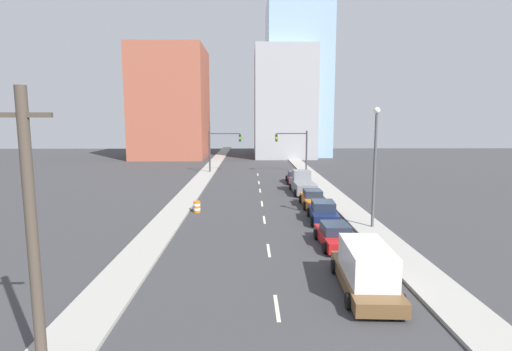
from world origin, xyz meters
name	(u,v)px	position (x,y,z in m)	size (l,w,h in m)	color
sidewalk_left	(208,171)	(-7.37, 51.54, 0.08)	(2.32, 103.08, 0.17)	#9E9B93
sidewalk_right	(307,171)	(7.37, 51.54, 0.08)	(2.32, 103.08, 0.17)	#9E9B93
lane_stripe_at_8m	(277,308)	(0.00, 8.29, 0.00)	(0.16, 2.40, 0.01)	beige
lane_stripe_at_16m	(269,250)	(0.00, 15.58, 0.00)	(0.16, 2.40, 0.01)	beige
lane_stripe_at_23m	(264,220)	(0.00, 22.87, 0.00)	(0.16, 2.40, 0.01)	beige
lane_stripe_at_29m	(262,204)	(0.00, 28.85, 0.00)	(0.16, 2.40, 0.01)	beige
lane_stripe_at_36m	(260,191)	(0.00, 35.71, 0.00)	(0.16, 2.40, 0.01)	beige
lane_stripe_at_41m	(259,183)	(0.00, 41.32, 0.00)	(0.16, 2.40, 0.01)	beige
lane_stripe_at_49m	(258,175)	(0.00, 48.56, 0.00)	(0.16, 2.40, 0.01)	beige
building_brick_left	(171,104)	(-17.00, 74.62, 10.91)	(14.00, 16.00, 21.81)	#9E513D
building_office_center	(283,104)	(5.93, 78.62, 10.97)	(12.00, 20.00, 21.93)	#99999E
building_glass_right	(296,79)	(9.12, 82.62, 16.64)	(13.00, 20.00, 33.28)	#8CADC6
traffic_signal_left	(219,145)	(-5.58, 50.54, 3.99)	(4.69, 0.35, 6.11)	#38383D
traffic_signal_right	(297,145)	(5.77, 50.54, 3.99)	(4.69, 0.35, 6.11)	#38383D
utility_pole_left_near	(32,235)	(-7.30, 3.85, 4.43)	(1.60, 0.32, 8.62)	#473D33
traffic_barrel	(197,207)	(-5.54, 25.47, 0.47)	(0.56, 0.56, 0.95)	orange
street_lamp	(375,160)	(7.57, 20.17, 4.94)	(0.44, 0.44, 8.53)	#4C4C51
box_truck_brown	(366,269)	(4.09, 9.84, 1.03)	(2.60, 6.33, 2.19)	brown
sedan_red	(335,236)	(4.12, 16.40, 0.64)	(2.15, 4.53, 1.39)	red
sedan_navy	(323,212)	(4.47, 22.41, 0.71)	(2.34, 4.81, 1.55)	#141E47
sedan_orange	(313,199)	(4.49, 27.70, 0.69)	(2.03, 4.60, 1.50)	orange
pickup_truck_gray	(302,184)	(4.47, 34.53, 0.93)	(2.47, 6.13, 2.30)	slate
sedan_maroon	(295,177)	(4.42, 41.18, 0.66)	(2.18, 4.68, 1.44)	maroon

